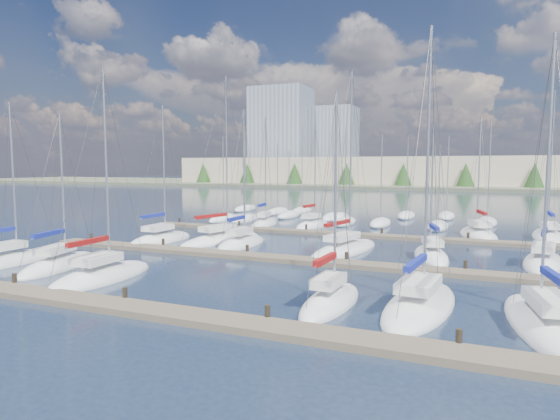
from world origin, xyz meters
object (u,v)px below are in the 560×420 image
at_px(sailboat_o, 312,225).
at_px(sailboat_b, 60,265).
at_px(sailboat_k, 345,250).
at_px(sailboat_q, 478,235).
at_px(sailboat_i, 221,240).
at_px(sailboat_j, 241,244).
at_px(sailboat_e, 420,305).
at_px(sailboat_l, 431,256).
at_px(sailboat_m, 543,263).
at_px(sailboat_h, 161,239).
at_px(sailboat_f, 545,325).
at_px(sailboat_c, 102,276).
at_px(sailboat_n, 264,224).
at_px(sailboat_a, 8,262).
at_px(sailboat_d, 331,302).
at_px(sailboat_r, 548,237).

xyz_separation_m(sailboat_o, sailboat_b, (-9.38, -27.19, -0.02)).
bearing_deg(sailboat_k, sailboat_q, 65.13).
bearing_deg(sailboat_i, sailboat_j, -9.76).
xyz_separation_m(sailboat_e, sailboat_b, (-24.17, 0.20, -0.00)).
relative_size(sailboat_l, sailboat_m, 0.95).
height_order(sailboat_m, sailboat_b, sailboat_m).
bearing_deg(sailboat_l, sailboat_o, 121.29).
bearing_deg(sailboat_m, sailboat_h, -168.03).
bearing_deg(sailboat_e, sailboat_f, -3.70).
distance_m(sailboat_l, sailboat_e, 13.46).
height_order(sailboat_i, sailboat_c, sailboat_i).
bearing_deg(sailboat_q, sailboat_o, 166.89).
height_order(sailboat_q, sailboat_e, sailboat_e).
xyz_separation_m(sailboat_i, sailboat_l, (18.74, -0.76, -0.01)).
xyz_separation_m(sailboat_j, sailboat_m, (23.58, 0.96, -0.01)).
distance_m(sailboat_l, sailboat_q, 13.89).
bearing_deg(sailboat_h, sailboat_k, 6.90).
bearing_deg(sailboat_n, sailboat_h, -114.21).
bearing_deg(sailboat_h, sailboat_q, 30.89).
height_order(sailboat_i, sailboat_j, sailboat_i).
xyz_separation_m(sailboat_c, sailboat_m, (26.01, 15.20, -0.00)).
xyz_separation_m(sailboat_o, sailboat_a, (-13.72, -27.76, -0.02)).
height_order(sailboat_q, sailboat_d, sailboat_q).
bearing_deg(sailboat_i, sailboat_a, -107.56).
relative_size(sailboat_f, sailboat_n, 0.99).
bearing_deg(sailboat_l, sailboat_f, -82.10).
relative_size(sailboat_d, sailboat_a, 0.93).
relative_size(sailboat_k, sailboat_a, 1.25).
bearing_deg(sailboat_n, sailboat_q, -8.00).
bearing_deg(sailboat_r, sailboat_l, -121.87).
xyz_separation_m(sailboat_f, sailboat_m, (1.70, 14.88, -0.00)).
bearing_deg(sailboat_e, sailboat_o, 124.81).
height_order(sailboat_m, sailboat_a, sailboat_a).
xyz_separation_m(sailboat_m, sailboat_n, (-27.61, 12.77, 0.02)).
xyz_separation_m(sailboat_c, sailboat_n, (-1.60, 27.97, 0.02)).
height_order(sailboat_d, sailboat_j, sailboat_j).
xyz_separation_m(sailboat_i, sailboat_b, (-4.86, -14.01, -0.02)).
distance_m(sailboat_i, sailboat_l, 18.76).
distance_m(sailboat_l, sailboat_j, 16.01).
bearing_deg(sailboat_a, sailboat_i, 58.13).
height_order(sailboat_f, sailboat_l, sailboat_f).
xyz_separation_m(sailboat_c, sailboat_l, (18.43, 14.72, 0.00)).
distance_m(sailboat_c, sailboat_e, 19.05).
xyz_separation_m(sailboat_m, sailboat_a, (-35.52, -14.30, 0.00)).
distance_m(sailboat_c, sailboat_l, 23.59).
height_order(sailboat_r, sailboat_h, sailboat_r).
bearing_deg(sailboat_e, sailboat_c, -169.76).
height_order(sailboat_c, sailboat_e, sailboat_e).
distance_m(sailboat_k, sailboat_e, 15.36).
xyz_separation_m(sailboat_i, sailboat_r, (28.43, 13.91, -0.00)).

